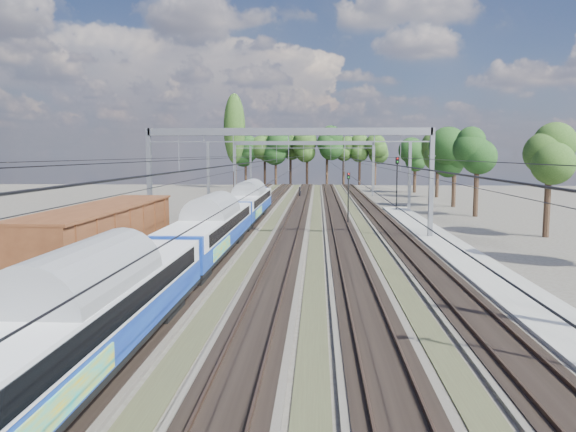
{
  "coord_description": "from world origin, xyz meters",
  "views": [
    {
      "loc": [
        2.39,
        -15.61,
        6.9
      ],
      "look_at": [
        0.42,
        21.43,
        2.8
      ],
      "focal_mm": 35.0,
      "sensor_mm": 36.0,
      "label": 1
    }
  ],
  "objects_px": {
    "freight_boxcar": "(103,238)",
    "signal_near": "(348,192)",
    "signal_far": "(397,177)",
    "emu_train": "(211,223)",
    "worker": "(300,192)"
  },
  "relations": [
    {
      "from": "emu_train",
      "to": "signal_near",
      "type": "relative_size",
      "value": 11.85
    },
    {
      "from": "freight_boxcar",
      "to": "signal_far",
      "type": "relative_size",
      "value": 2.38
    },
    {
      "from": "signal_near",
      "to": "signal_far",
      "type": "height_order",
      "value": "signal_far"
    },
    {
      "from": "emu_train",
      "to": "freight_boxcar",
      "type": "bearing_deg",
      "value": -123.63
    },
    {
      "from": "freight_boxcar",
      "to": "signal_far",
      "type": "distance_m",
      "value": 43.97
    },
    {
      "from": "signal_near",
      "to": "signal_far",
      "type": "relative_size",
      "value": 0.78
    },
    {
      "from": "freight_boxcar",
      "to": "emu_train",
      "type": "bearing_deg",
      "value": 56.37
    },
    {
      "from": "signal_near",
      "to": "signal_far",
      "type": "bearing_deg",
      "value": 63.8
    },
    {
      "from": "worker",
      "to": "signal_near",
      "type": "distance_m",
      "value": 34.41
    },
    {
      "from": "freight_boxcar",
      "to": "signal_near",
      "type": "height_order",
      "value": "signal_near"
    },
    {
      "from": "freight_boxcar",
      "to": "signal_far",
      "type": "height_order",
      "value": "signal_far"
    },
    {
      "from": "emu_train",
      "to": "signal_far",
      "type": "height_order",
      "value": "signal_far"
    },
    {
      "from": "emu_train",
      "to": "freight_boxcar",
      "type": "height_order",
      "value": "emu_train"
    },
    {
      "from": "emu_train",
      "to": "signal_near",
      "type": "distance_m",
      "value": 21.87
    },
    {
      "from": "worker",
      "to": "signal_far",
      "type": "height_order",
      "value": "signal_far"
    }
  ]
}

